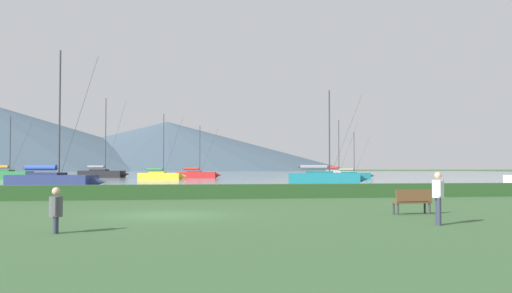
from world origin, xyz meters
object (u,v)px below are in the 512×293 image
at_px(sailboat_slip_5, 161,175).
at_px(sailboat_slip_2, 102,173).
at_px(park_bench_near_path, 412,201).
at_px(sailboat_slip_7, 6,174).
at_px(person_standing_walker, 438,194).
at_px(sailboat_slip_4, 53,180).
at_px(person_seated_viewer, 56,208).
at_px(sailboat_slip_8, 325,177).
at_px(sailboat_slip_3, 197,174).
at_px(sailboat_slip_0, 352,175).
at_px(sailboat_slip_9, 336,174).

bearing_deg(sailboat_slip_5, sailboat_slip_2, 135.84).
relative_size(sailboat_slip_2, park_bench_near_path, 9.32).
height_order(sailboat_slip_5, sailboat_slip_7, sailboat_slip_5).
height_order(sailboat_slip_5, person_standing_walker, sailboat_slip_5).
bearing_deg(sailboat_slip_4, sailboat_slip_2, 111.04).
bearing_deg(person_seated_viewer, sailboat_slip_8, 59.00).
bearing_deg(sailboat_slip_3, sailboat_slip_2, 166.19).
height_order(sailboat_slip_2, person_standing_walker, sailboat_slip_2).
xyz_separation_m(sailboat_slip_4, sailboat_slip_5, (8.97, 36.93, -0.10)).
bearing_deg(sailboat_slip_4, sailboat_slip_0, 63.64).
bearing_deg(sailboat_slip_4, sailboat_slip_9, 70.57).
height_order(sailboat_slip_0, sailboat_slip_7, sailboat_slip_7).
xyz_separation_m(sailboat_slip_4, sailboat_slip_7, (-14.50, 42.07, 0.02)).
height_order(sailboat_slip_0, sailboat_slip_5, sailboat_slip_5).
height_order(sailboat_slip_3, person_standing_walker, sailboat_slip_3).
distance_m(sailboat_slip_8, sailboat_slip_9, 44.04).
height_order(sailboat_slip_3, person_seated_viewer, sailboat_slip_3).
xyz_separation_m(sailboat_slip_3, sailboat_slip_5, (-6.16, -10.04, -0.01)).
bearing_deg(sailboat_slip_9, sailboat_slip_2, -171.32).
xyz_separation_m(sailboat_slip_2, person_standing_walker, (18.92, -88.29, 0.18)).
xyz_separation_m(sailboat_slip_0, sailboat_slip_4, (-39.88, -38.56, 0.15)).
bearing_deg(sailboat_slip_9, sailboat_slip_7, -157.41).
bearing_deg(sailboat_slip_7, sailboat_slip_4, -55.75).
bearing_deg(sailboat_slip_7, sailboat_slip_3, 24.61).
xyz_separation_m(sailboat_slip_0, sailboat_slip_7, (-54.38, 3.52, 0.17)).
relative_size(sailboat_slip_0, person_standing_walker, 4.61).
bearing_deg(person_standing_walker, sailboat_slip_3, 108.01).
bearing_deg(sailboat_slip_3, sailboat_slip_7, -160.01).
height_order(sailboat_slip_9, person_standing_walker, sailboat_slip_9).
bearing_deg(sailboat_slip_5, person_standing_walker, -67.78).
height_order(sailboat_slip_0, park_bench_near_path, sailboat_slip_0).
height_order(sailboat_slip_9, park_bench_near_path, sailboat_slip_9).
relative_size(sailboat_slip_8, park_bench_near_path, 6.64).
height_order(park_bench_near_path, person_standing_walker, person_standing_walker).
relative_size(sailboat_slip_4, park_bench_near_path, 7.68).
height_order(sailboat_slip_0, sailboat_slip_8, sailboat_slip_8).
bearing_deg(sailboat_slip_3, sailboat_slip_0, -8.16).
distance_m(sailboat_slip_0, sailboat_slip_8, 32.35).
relative_size(person_seated_viewer, person_standing_walker, 0.76).
bearing_deg(person_seated_viewer, sailboat_slip_7, 99.39).
xyz_separation_m(sailboat_slip_0, sailboat_slip_9, (1.18, 12.10, 0.14)).
relative_size(sailboat_slip_4, sailboat_slip_5, 1.18).
xyz_separation_m(sailboat_slip_5, sailboat_slip_8, (17.60, -27.86, 0.10)).
relative_size(park_bench_near_path, person_standing_walker, 0.93).
relative_size(sailboat_slip_2, person_standing_walker, 8.68).
xyz_separation_m(sailboat_slip_3, park_bench_near_path, (3.39, -76.89, -0.10)).
bearing_deg(park_bench_near_path, sailboat_slip_7, 109.40).
distance_m(sailboat_slip_5, sailboat_slip_7, 24.03).
relative_size(sailboat_slip_3, sailboat_slip_5, 0.90).
height_order(sailboat_slip_3, park_bench_near_path, sailboat_slip_3).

